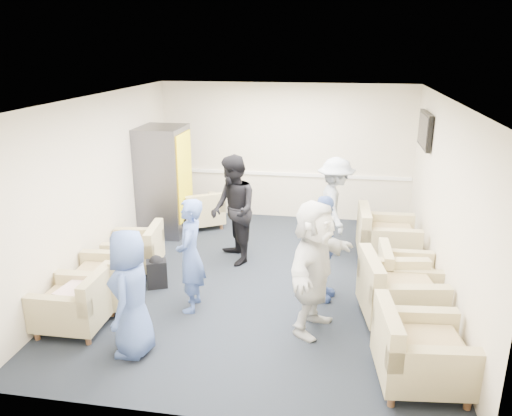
% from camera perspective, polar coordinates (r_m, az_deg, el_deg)
% --- Properties ---
extents(floor, '(6.00, 6.00, 0.00)m').
position_cam_1_polar(floor, '(7.63, 0.62, -8.20)').
color(floor, black).
rests_on(floor, ground).
extents(ceiling, '(6.00, 6.00, 0.00)m').
position_cam_1_polar(ceiling, '(6.87, 0.70, 12.41)').
color(ceiling, white).
rests_on(ceiling, back_wall).
extents(back_wall, '(5.00, 0.02, 2.70)m').
position_cam_1_polar(back_wall, '(10.02, 3.36, 6.40)').
color(back_wall, beige).
rests_on(back_wall, floor).
extents(front_wall, '(5.00, 0.02, 2.70)m').
position_cam_1_polar(front_wall, '(4.40, -5.53, -9.53)').
color(front_wall, beige).
rests_on(front_wall, floor).
extents(left_wall, '(0.02, 6.00, 2.70)m').
position_cam_1_polar(left_wall, '(7.90, -17.57, 2.35)').
color(left_wall, beige).
rests_on(left_wall, floor).
extents(right_wall, '(0.02, 6.00, 2.70)m').
position_cam_1_polar(right_wall, '(7.20, 20.72, 0.51)').
color(right_wall, beige).
rests_on(right_wall, floor).
extents(chair_rail, '(4.98, 0.04, 0.06)m').
position_cam_1_polar(chair_rail, '(10.10, 3.30, 3.88)').
color(chair_rail, white).
rests_on(chair_rail, back_wall).
extents(tv, '(0.10, 1.00, 0.58)m').
position_cam_1_polar(tv, '(8.77, 18.74, 8.42)').
color(tv, black).
rests_on(tv, right_wall).
extents(armchair_left_near, '(0.82, 0.82, 0.65)m').
position_cam_1_polar(armchair_left_near, '(6.67, -19.68, -10.35)').
color(armchair_left_near, tan).
rests_on(armchair_left_near, floor).
extents(armchair_left_mid, '(0.90, 0.90, 0.68)m').
position_cam_1_polar(armchair_left_mid, '(7.12, -16.73, -8.03)').
color(armchair_left_mid, tan).
rests_on(armchair_left_mid, floor).
extents(armchair_left_far, '(0.88, 0.88, 0.63)m').
position_cam_1_polar(armchair_left_far, '(8.03, -13.37, -4.87)').
color(armchair_left_far, tan).
rests_on(armchair_left_far, floor).
extents(armchair_right_near, '(1.00, 1.00, 0.73)m').
position_cam_1_polar(armchair_right_near, '(5.61, 17.86, -15.52)').
color(armchair_right_near, tan).
rests_on(armchair_right_near, floor).
extents(armchair_right_midnear, '(1.08, 1.08, 0.75)m').
position_cam_1_polar(armchair_right_midnear, '(6.66, 15.62, -9.48)').
color(armchair_right_midnear, tan).
rests_on(armchair_right_midnear, floor).
extents(armchair_right_midfar, '(0.81, 0.81, 0.62)m').
position_cam_1_polar(armchair_right_midfar, '(7.31, 16.55, -7.55)').
color(armchair_right_midfar, tan).
rests_on(armchair_right_midfar, floor).
extents(armchair_right_far, '(0.97, 0.97, 0.75)m').
position_cam_1_polar(armchair_right_far, '(8.41, 14.35, -3.44)').
color(armchair_right_far, tan).
rests_on(armchair_right_far, floor).
extents(armchair_corner, '(1.06, 1.06, 0.61)m').
position_cam_1_polar(armchair_corner, '(9.72, -6.21, -0.43)').
color(armchair_corner, tan).
rests_on(armchair_corner, floor).
extents(vending_machine, '(0.81, 0.95, 2.00)m').
position_cam_1_polar(vending_machine, '(9.36, -10.42, 3.09)').
color(vending_machine, '#52525A').
rests_on(vending_machine, floor).
extents(backpack, '(0.35, 0.30, 0.49)m').
position_cam_1_polar(backpack, '(7.46, -11.28, -7.05)').
color(backpack, black).
rests_on(backpack, floor).
extents(pillow, '(0.40, 0.50, 0.13)m').
position_cam_1_polar(pillow, '(6.60, -19.89, -9.03)').
color(pillow, white).
rests_on(pillow, armchair_left_near).
extents(person_front_left, '(0.53, 0.77, 1.49)m').
position_cam_1_polar(person_front_left, '(5.82, -14.10, -9.43)').
color(person_front_left, '#435DA2').
rests_on(person_front_left, floor).
extents(person_mid_left, '(0.41, 0.59, 1.54)m').
position_cam_1_polar(person_mid_left, '(6.59, -7.52, -5.41)').
color(person_mid_left, '#435DA2').
rests_on(person_mid_left, floor).
extents(person_back_left, '(0.99, 1.07, 1.76)m').
position_cam_1_polar(person_back_left, '(7.94, -2.62, -0.25)').
color(person_back_left, black).
rests_on(person_back_left, floor).
extents(person_back_right, '(0.76, 1.14, 1.65)m').
position_cam_1_polar(person_back_right, '(8.40, 9.01, 0.18)').
color(person_back_right, beige).
rests_on(person_back_right, floor).
extents(person_mid_right, '(0.58, 0.94, 1.49)m').
position_cam_1_polar(person_mid_right, '(6.88, 7.61, -4.60)').
color(person_mid_right, '#435DA2').
rests_on(person_mid_right, floor).
extents(person_front_right, '(0.99, 1.64, 1.68)m').
position_cam_1_polar(person_front_right, '(6.08, 6.63, -6.76)').
color(person_front_right, silver).
rests_on(person_front_right, floor).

